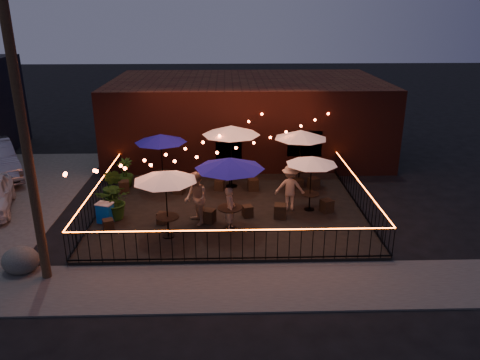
# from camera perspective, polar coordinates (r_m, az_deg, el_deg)

# --- Properties ---
(ground) EXTENTS (110.00, 110.00, 0.00)m
(ground) POSITION_cam_1_polar(r_m,az_deg,el_deg) (16.43, -1.18, -6.75)
(ground) COLOR black
(ground) RESTS_ON ground
(patio) EXTENTS (10.00, 8.00, 0.15)m
(patio) POSITION_cam_1_polar(r_m,az_deg,el_deg) (18.21, -1.25, -3.69)
(patio) COLOR black
(patio) RESTS_ON ground
(sidewalk) EXTENTS (18.00, 2.50, 0.05)m
(sidewalk) POSITION_cam_1_polar(r_m,az_deg,el_deg) (13.60, -1.04, -12.84)
(sidewalk) COLOR #403C3B
(sidewalk) RESTS_ON ground
(brick_building) EXTENTS (14.00, 8.00, 4.00)m
(brick_building) POSITION_cam_1_polar(r_m,az_deg,el_deg) (25.27, 0.83, 7.70)
(brick_building) COLOR #39150F
(brick_building) RESTS_ON ground
(utility_pole) EXTENTS (0.26, 0.26, 8.00)m
(utility_pole) POSITION_cam_1_polar(r_m,az_deg,el_deg) (13.61, -24.61, 3.70)
(utility_pole) COLOR #342415
(utility_pole) RESTS_ON ground
(fence_front) EXTENTS (10.00, 0.04, 1.04)m
(fence_front) POSITION_cam_1_polar(r_m,az_deg,el_deg) (14.35, -1.12, -7.98)
(fence_front) COLOR black
(fence_front) RESTS_ON patio
(fence_left) EXTENTS (0.04, 8.00, 1.04)m
(fence_left) POSITION_cam_1_polar(r_m,az_deg,el_deg) (18.63, -16.84, -2.07)
(fence_left) COLOR black
(fence_left) RESTS_ON patio
(fence_right) EXTENTS (0.04, 8.00, 1.04)m
(fence_right) POSITION_cam_1_polar(r_m,az_deg,el_deg) (18.69, 14.26, -1.74)
(fence_right) COLOR black
(fence_right) RESTS_ON patio
(festoon_lights) EXTENTS (10.02, 8.72, 1.32)m
(festoon_lights) POSITION_cam_1_polar(r_m,az_deg,el_deg) (17.10, -4.69, 3.38)
(festoon_lights) COLOR #E3421F
(festoon_lights) RESTS_ON ground
(cafe_table_0) EXTENTS (2.59, 2.59, 2.35)m
(cafe_table_0) POSITION_cam_1_polar(r_m,az_deg,el_deg) (15.37, -9.11, 0.39)
(cafe_table_0) COLOR black
(cafe_table_0) RESTS_ON patio
(cafe_table_1) EXTENTS (2.29, 2.29, 2.41)m
(cafe_table_1) POSITION_cam_1_polar(r_m,az_deg,el_deg) (19.76, -9.65, 4.95)
(cafe_table_1) COLOR black
(cafe_table_1) RESTS_ON patio
(cafe_table_2) EXTENTS (2.57, 2.57, 2.62)m
(cafe_table_2) POSITION_cam_1_polar(r_m,az_deg,el_deg) (15.64, -1.27, 1.95)
(cafe_table_2) COLOR black
(cafe_table_2) RESTS_ON patio
(cafe_table_3) EXTENTS (2.64, 2.64, 2.71)m
(cafe_table_3) POSITION_cam_1_polar(r_m,az_deg,el_deg) (19.66, -1.08, 5.99)
(cafe_table_3) COLOR black
(cafe_table_3) RESTS_ON patio
(cafe_table_4) EXTENTS (2.56, 2.56, 2.15)m
(cafe_table_4) POSITION_cam_1_polar(r_m,az_deg,el_deg) (17.59, 8.74, 2.30)
(cafe_table_4) COLOR black
(cafe_table_4) RESTS_ON patio
(cafe_table_5) EXTENTS (2.66, 2.66, 2.50)m
(cafe_table_5) POSITION_cam_1_polar(r_m,az_deg,el_deg) (19.95, 7.42, 5.45)
(cafe_table_5) COLOR black
(cafe_table_5) RESTS_ON patio
(bistro_chair_0) EXTENTS (0.46, 0.46, 0.41)m
(bistro_chair_0) POSITION_cam_1_polar(r_m,az_deg,el_deg) (16.97, -15.76, -5.31)
(bistro_chair_0) COLOR black
(bistro_chair_0) RESTS_ON patio
(bistro_chair_1) EXTENTS (0.42, 0.42, 0.41)m
(bistro_chair_1) POSITION_cam_1_polar(r_m,az_deg,el_deg) (17.10, -9.43, -4.59)
(bistro_chair_1) COLOR black
(bistro_chair_1) RESTS_ON patio
(bistro_chair_2) EXTENTS (0.50, 0.50, 0.50)m
(bistro_chair_2) POSITION_cam_1_polar(r_m,az_deg,el_deg) (20.26, -13.93, -0.79)
(bistro_chair_2) COLOR black
(bistro_chair_2) RESTS_ON patio
(bistro_chair_3) EXTENTS (0.52, 0.52, 0.50)m
(bistro_chair_3) POSITION_cam_1_polar(r_m,az_deg,el_deg) (19.73, -7.45, -0.92)
(bistro_chair_3) COLOR black
(bistro_chair_3) RESTS_ON patio
(bistro_chair_4) EXTENTS (0.54, 0.54, 0.48)m
(bistro_chair_4) POSITION_cam_1_polar(r_m,az_deg,el_deg) (16.97, -3.80, -4.41)
(bistro_chair_4) COLOR black
(bistro_chair_4) RESTS_ON patio
(bistro_chair_5) EXTENTS (0.44, 0.44, 0.42)m
(bistro_chair_5) POSITION_cam_1_polar(r_m,az_deg,el_deg) (17.41, 0.93, -3.81)
(bistro_chair_5) COLOR black
(bistro_chair_5) RESTS_ON patio
(bistro_chair_6) EXTENTS (0.44, 0.44, 0.45)m
(bistro_chair_6) POSITION_cam_1_polar(r_m,az_deg,el_deg) (19.95, -2.52, -0.60)
(bistro_chair_6) COLOR black
(bistro_chair_6) RESTS_ON patio
(bistro_chair_7) EXTENTS (0.48, 0.48, 0.51)m
(bistro_chair_7) POSITION_cam_1_polar(r_m,az_deg,el_deg) (19.90, 1.60, -0.56)
(bistro_chair_7) COLOR black
(bistro_chair_7) RESTS_ON patio
(bistro_chair_8) EXTENTS (0.50, 0.50, 0.52)m
(bistro_chair_8) POSITION_cam_1_polar(r_m,az_deg,el_deg) (17.36, 4.93, -3.80)
(bistro_chair_8) COLOR black
(bistro_chair_8) RESTS_ON patio
(bistro_chair_9) EXTENTS (0.54, 0.54, 0.48)m
(bistro_chair_9) POSITION_cam_1_polar(r_m,az_deg,el_deg) (18.10, 10.52, -3.11)
(bistro_chair_9) COLOR black
(bistro_chair_9) RESTS_ON patio
(bistro_chair_10) EXTENTS (0.44, 0.44, 0.41)m
(bistro_chair_10) POSITION_cam_1_polar(r_m,az_deg,el_deg) (20.35, 7.11, -0.38)
(bistro_chair_10) COLOR black
(bistro_chair_10) RESTS_ON patio
(bistro_chair_11) EXTENTS (0.53, 0.53, 0.49)m
(bistro_chair_11) POSITION_cam_1_polar(r_m,az_deg,el_deg) (20.31, 8.96, -0.40)
(bistro_chair_11) COLOR black
(bistro_chair_11) RESTS_ON patio
(patron_a) EXTENTS (0.37, 0.57, 1.55)m
(patron_a) POSITION_cam_1_polar(r_m,az_deg,el_deg) (16.22, -1.21, -3.50)
(patron_a) COLOR tan
(patron_a) RESTS_ON patio
(patron_b) EXTENTS (1.02, 1.14, 1.93)m
(patron_b) POSITION_cam_1_polar(r_m,az_deg,el_deg) (16.62, -5.41, -2.28)
(patron_b) COLOR tan
(patron_b) RESTS_ON patio
(patron_c) EXTENTS (1.25, 0.85, 1.78)m
(patron_c) POSITION_cam_1_polar(r_m,az_deg,el_deg) (17.88, 6.13, -0.93)
(patron_c) COLOR tan
(patron_c) RESTS_ON patio
(potted_shrub_a) EXTENTS (1.38, 1.22, 1.41)m
(potted_shrub_a) POSITION_cam_1_polar(r_m,az_deg,el_deg) (17.65, -14.95, -2.46)
(potted_shrub_a) COLOR #14370C
(potted_shrub_a) RESTS_ON patio
(potted_shrub_b) EXTENTS (0.99, 0.91, 1.47)m
(potted_shrub_b) POSITION_cam_1_polar(r_m,az_deg,el_deg) (19.01, -15.29, -0.75)
(potted_shrub_b) COLOR #173F0D
(potted_shrub_b) RESTS_ON patio
(potted_shrub_c) EXTENTS (0.88, 0.88, 1.24)m
(potted_shrub_c) POSITION_cam_1_polar(r_m,az_deg,el_deg) (20.85, -13.83, 0.89)
(potted_shrub_c) COLOR #14340D
(potted_shrub_c) RESTS_ON patio
(cooler) EXTENTS (0.67, 0.57, 0.75)m
(cooler) POSITION_cam_1_polar(r_m,az_deg,el_deg) (17.55, -16.11, -3.84)
(cooler) COLOR #0648B9
(cooler) RESTS_ON patio
(boulder) EXTENTS (1.03, 0.89, 0.77)m
(boulder) POSITION_cam_1_polar(r_m,az_deg,el_deg) (15.55, -25.19, -8.88)
(boulder) COLOR #43443F
(boulder) RESTS_ON ground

